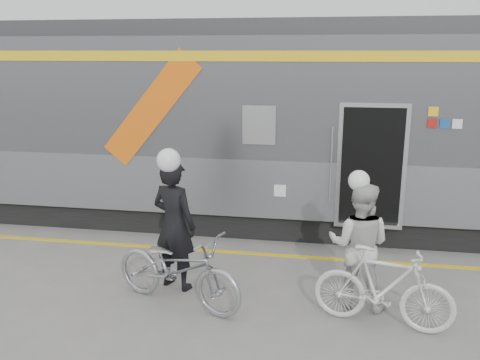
% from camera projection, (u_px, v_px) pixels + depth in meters
% --- Properties ---
extents(ground, '(90.00, 90.00, 0.00)m').
position_uv_depth(ground, '(209.00, 311.00, 7.12)').
color(ground, slate).
rests_on(ground, ground).
extents(train, '(24.00, 3.17, 4.10)m').
position_uv_depth(train, '(260.00, 124.00, 10.59)').
color(train, black).
rests_on(train, ground).
extents(safety_strip, '(24.00, 0.12, 0.01)m').
position_uv_depth(safety_strip, '(236.00, 252.00, 9.17)').
color(safety_strip, yellow).
rests_on(safety_strip, ground).
extents(man, '(0.85, 0.70, 2.00)m').
position_uv_depth(man, '(174.00, 225.00, 7.61)').
color(man, black).
rests_on(man, ground).
extents(bicycle_left, '(2.22, 1.40, 1.10)m').
position_uv_depth(bicycle_left, '(178.00, 269.00, 7.17)').
color(bicycle_left, '#96999D').
rests_on(bicycle_left, ground).
extents(woman, '(1.00, 0.85, 1.81)m').
position_uv_depth(woman, '(359.00, 245.00, 7.08)').
color(woman, beige).
rests_on(woman, ground).
extents(bicycle_right, '(1.89, 0.87, 1.10)m').
position_uv_depth(bicycle_right, '(383.00, 288.00, 6.60)').
color(bicycle_right, silver).
rests_on(bicycle_right, ground).
extents(helmet_man, '(0.35, 0.35, 0.35)m').
position_uv_depth(helmet_man, '(172.00, 148.00, 7.33)').
color(helmet_man, white).
rests_on(helmet_man, man).
extents(helmet_woman, '(0.29, 0.29, 0.29)m').
position_uv_depth(helmet_woman, '(363.00, 172.00, 6.82)').
color(helmet_woman, white).
rests_on(helmet_woman, woman).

